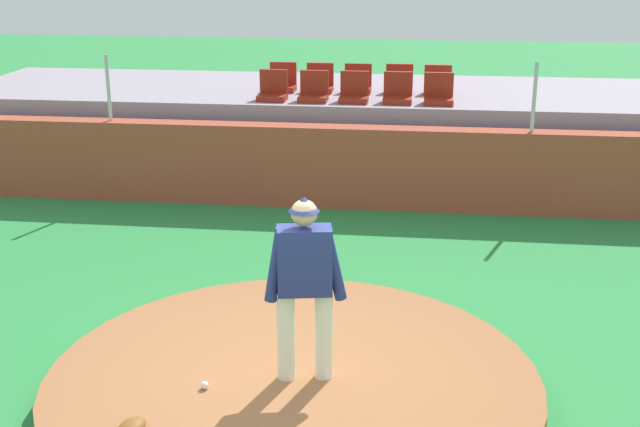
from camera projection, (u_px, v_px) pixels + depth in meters
name	position (u px, v px, depth m)	size (l,w,h in m)	color
ground_plane	(293.00, 399.00, 7.90)	(60.00, 60.00, 0.00)	#2B843E
pitchers_mound	(293.00, 386.00, 7.86)	(4.66, 4.66, 0.26)	#9B623B
pitcher	(305.00, 276.00, 7.45)	(0.76, 0.34, 1.77)	white
baseball	(205.00, 385.00, 7.56)	(0.07, 0.07, 0.07)	white
fielding_glove	(131.00, 427.00, 6.87)	(0.30, 0.20, 0.11)	brown
brick_barrier	(350.00, 167.00, 13.41)	(16.84, 0.40, 1.32)	#A74631
fence_post_left	(108.00, 88.00, 13.49)	(0.06, 0.06, 1.08)	silver
fence_post_right	(534.00, 97.00, 12.71)	(0.06, 0.06, 1.08)	silver
bleacher_platform	(360.00, 130.00, 15.48)	(14.61, 3.59, 1.55)	gray
stadium_chair_0	(273.00, 91.00, 14.14)	(0.48, 0.44, 0.50)	maroon
stadium_chair_1	(314.00, 92.00, 14.05)	(0.48, 0.44, 0.50)	maroon
stadium_chair_2	(354.00, 92.00, 13.98)	(0.48, 0.44, 0.50)	maroon
stadium_chair_3	(398.00, 93.00, 13.91)	(0.48, 0.44, 0.50)	maroon
stadium_chair_4	(439.00, 94.00, 13.82)	(0.48, 0.44, 0.50)	maroon
stadium_chair_5	(282.00, 82.00, 14.99)	(0.48, 0.44, 0.50)	maroon
stadium_chair_6	(320.00, 83.00, 14.90)	(0.48, 0.44, 0.50)	maroon
stadium_chair_7	(358.00, 84.00, 14.82)	(0.48, 0.44, 0.50)	maroon
stadium_chair_8	(399.00, 84.00, 14.77)	(0.48, 0.44, 0.50)	maroon
stadium_chair_9	(438.00, 85.00, 14.65)	(0.48, 0.44, 0.50)	maroon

